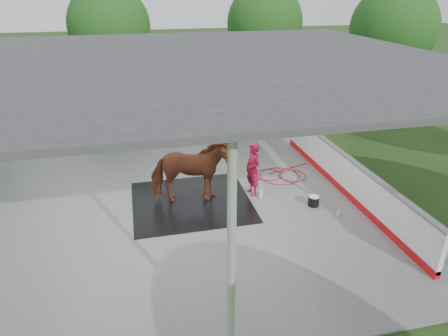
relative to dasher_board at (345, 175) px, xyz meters
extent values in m
plane|color=#1E3814|center=(-4.60, 0.00, -0.59)|extent=(100.00, 100.00, 0.00)
cube|color=slate|center=(-4.60, 0.00, -0.57)|extent=(12.00, 10.00, 0.05)
cylinder|color=beige|center=(-4.60, -4.70, 1.38)|extent=(0.14, 0.14, 3.85)
cylinder|color=beige|center=(-4.60, 4.70, 1.38)|extent=(0.14, 0.14, 3.85)
cylinder|color=beige|center=(1.10, 4.70, 1.38)|extent=(0.14, 0.14, 3.85)
cube|color=brown|center=(-4.60, -4.50, 3.26)|extent=(12.00, 0.10, 0.18)
cube|color=brown|center=(-4.60, -3.00, 3.26)|extent=(12.00, 0.10, 0.18)
cube|color=brown|center=(-4.60, -1.50, 3.26)|extent=(12.00, 0.10, 0.18)
cube|color=brown|center=(-4.60, 0.00, 3.26)|extent=(12.00, 0.10, 0.18)
cube|color=brown|center=(-4.60, 1.50, 3.26)|extent=(12.00, 0.10, 0.18)
cube|color=brown|center=(-4.60, 3.00, 3.26)|extent=(12.00, 0.10, 0.18)
cube|color=brown|center=(-4.60, 4.50, 3.26)|extent=(12.00, 0.10, 0.18)
cube|color=brown|center=(1.10, 0.00, 3.26)|extent=(0.12, 10.00, 0.18)
cube|color=#38383A|center=(-4.60, 0.00, 3.46)|extent=(12.60, 10.60, 0.10)
cube|color=red|center=(0.00, 0.00, -0.44)|extent=(0.14, 8.00, 0.20)
cube|color=white|center=(0.00, 0.00, 0.06)|extent=(0.12, 8.00, 1.00)
cube|color=slate|center=(0.00, 0.00, 0.58)|extent=(0.16, 8.00, 0.06)
cylinder|color=#382314|center=(-6.60, 12.00, 0.51)|extent=(0.36, 0.36, 2.20)
sphere|color=#194714|center=(-6.60, 12.00, 3.21)|extent=(4.00, 4.00, 4.00)
cylinder|color=#382314|center=(1.40, 12.00, 0.51)|extent=(0.36, 0.36, 2.20)
sphere|color=#194714|center=(1.40, 12.00, 3.21)|extent=(4.00, 4.00, 4.00)
cylinder|color=#382314|center=(6.40, 8.00, 0.51)|extent=(0.36, 0.36, 2.20)
sphere|color=#194714|center=(6.40, 8.00, 3.21)|extent=(4.00, 4.00, 4.00)
cube|color=black|center=(-4.47, 0.40, -0.53)|extent=(3.26, 3.05, 0.02)
imported|color=brown|center=(-4.47, 0.40, 0.39)|extent=(2.24, 1.19, 1.82)
imported|color=#B11235|center=(-2.66, 0.49, 0.25)|extent=(0.50, 0.65, 1.58)
cylinder|color=black|center=(-1.20, -0.56, -0.41)|extent=(0.31, 0.31, 0.27)
cylinder|color=white|center=(-1.20, -0.56, -0.27)|extent=(0.28, 0.28, 0.03)
imported|color=silver|center=(-2.49, 0.21, -0.37)|extent=(0.18, 0.18, 0.34)
imported|color=#338CD8|center=(-0.80, -1.25, -0.46)|extent=(0.11, 0.11, 0.17)
torus|color=#A30B14|center=(-1.46, 1.40, -0.53)|extent=(1.27, 1.27, 0.02)
torus|color=#A30B14|center=(-1.06, 1.32, -0.53)|extent=(0.87, 0.87, 0.02)
torus|color=#A30B14|center=(-1.79, 1.56, -0.53)|extent=(0.85, 0.85, 0.02)
cylinder|color=#A30B14|center=(-0.97, 1.88, -0.53)|extent=(1.52, 0.51, 0.02)
camera|label=1|loc=(-5.80, -9.39, 5.03)|focal=32.00mm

